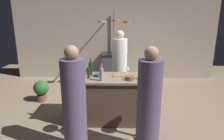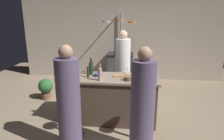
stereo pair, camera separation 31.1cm
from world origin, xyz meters
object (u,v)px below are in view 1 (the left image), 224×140
guest_right (149,107)px  wine_glass_near_right_guest (128,68)px  bar_stool_right (143,118)px  wine_bottle_white (70,74)px  wine_glass_near_left_guest (74,69)px  potted_plant (41,90)px  mixing_bowl_wooden (129,78)px  bar_stool_left (79,117)px  stove_range (114,67)px  wine_bottle_red (91,69)px  pepper_mill (89,72)px  wine_bottle_green (146,74)px  guest_left (74,106)px  wine_bottle_dark (91,68)px  chef (120,68)px  mixing_bowl_blue (98,75)px  cutting_board (121,75)px  wine_bottle_rose (101,74)px

guest_right → wine_glass_near_right_guest: bearing=101.3°
bar_stool_right → wine_bottle_white: bearing=163.9°
wine_bottle_white → wine_glass_near_left_guest: size_ratio=2.20×
potted_plant → wine_glass_near_left_guest: bearing=-35.1°
mixing_bowl_wooden → bar_stool_left: bearing=-152.2°
wine_glass_near_left_guest → stove_range: bearing=71.4°
bar_stool_right → mixing_bowl_wooden: (-0.22, 0.46, 0.56)m
wine_bottle_red → wine_bottle_white: wine_bottle_red is taller
pepper_mill → wine_bottle_green: size_ratio=0.69×
guest_left → wine_bottle_dark: guest_left is taller
pepper_mill → wine_glass_near_right_guest: 0.82m
wine_bottle_green → wine_glass_near_right_guest: wine_bottle_green is taller
wine_bottle_white → wine_bottle_red: bearing=50.5°
chef → wine_glass_near_left_guest: chef is taller
mixing_bowl_wooden → mixing_bowl_blue: bearing=161.0°
wine_bottle_red → wine_bottle_green: 1.10m
cutting_board → mixing_bowl_wooden: bearing=-61.3°
pepper_mill → wine_glass_near_right_guest: pepper_mill is taller
chef → cutting_board: chef is taller
potted_plant → guest_left: bearing=-56.6°
chef → pepper_mill: bearing=-117.6°
bar_stool_right → wine_bottle_dark: size_ratio=2.18×
mixing_bowl_wooden → mixing_bowl_blue: size_ratio=0.95×
bar_stool_right → wine_bottle_rose: 1.05m
bar_stool_right → mixing_bowl_wooden: 0.76m
wine_bottle_red → wine_bottle_white: size_ratio=1.00×
wine_glass_near_right_guest → guest_right: bearing=-78.7°
bar_stool_left → mixing_bowl_wooden: bearing=27.8°
wine_bottle_green → guest_right: bearing=-94.8°
wine_glass_near_left_guest → wine_glass_near_right_guest: same height
potted_plant → cutting_board: 2.16m
pepper_mill → wine_glass_near_left_guest: (-0.33, 0.22, 0.00)m
wine_bottle_green → wine_bottle_rose: 0.82m
chef → wine_bottle_white: (-0.90, -1.33, 0.24)m
pepper_mill → wine_bottle_rose: size_ratio=0.67×
guest_right → pepper_mill: bearing=136.9°
stove_range → wine_glass_near_left_guest: size_ratio=6.10×
chef → potted_plant: (-1.90, -0.23, -0.49)m
wine_bottle_green → wine_bottle_dark: size_ratio=0.97×
wine_bottle_red → wine_bottle_dark: bearing=97.3°
guest_right → wine_glass_near_right_guest: size_ratio=11.32×
cutting_board → wine_bottle_dark: bearing=166.7°
cutting_board → wine_bottle_green: bearing=-28.1°
wine_bottle_white → wine_glass_near_right_guest: (1.05, 0.52, -0.02)m
bar_stool_left → potted_plant: size_ratio=1.31×
pepper_mill → wine_bottle_dark: wine_bottle_dark is taller
stove_range → potted_plant: bearing=-137.5°
potted_plant → wine_bottle_dark: 1.61m
stove_range → mixing_bowl_blue: 2.47m
stove_range → wine_bottle_dark: 2.32m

